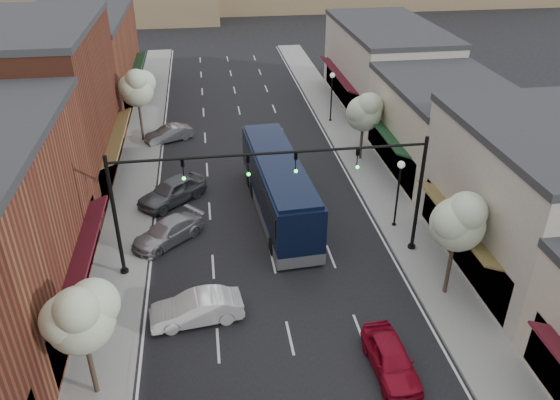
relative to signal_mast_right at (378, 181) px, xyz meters
name	(u,v)px	position (x,y,z in m)	size (l,w,h in m)	color
ground	(297,371)	(-5.62, -8.00, -4.62)	(160.00, 160.00, 0.00)	black
sidewalk_left	(134,183)	(-14.02, 10.50, -4.55)	(2.80, 73.00, 0.15)	gray
sidewalk_right	(367,168)	(2.78, 10.50, -4.55)	(2.80, 73.00, 0.15)	gray
curb_left	(155,181)	(-12.62, 10.50, -4.55)	(0.25, 73.00, 0.17)	gray
curb_right	(348,169)	(1.38, 10.50, -4.55)	(0.25, 73.00, 0.17)	gray
bldg_left_midfar	(36,107)	(-19.86, 12.00, 0.78)	(10.14, 14.10, 10.90)	#5F2C1B
bldg_left_far	(81,61)	(-19.84, 28.00, -0.46)	(10.14, 18.10, 8.40)	brown
bldg_right_midnear	(539,201)	(8.10, -2.00, -0.72)	(9.14, 12.10, 7.90)	#B3A999
bldg_right_midfar	(444,127)	(8.08, 10.00, -1.46)	(9.14, 12.10, 6.40)	#C0B099
bldg_right_far	(384,66)	(8.09, 24.00, -0.96)	(9.14, 16.10, 7.40)	#B3A999
signal_mast_right	(378,181)	(0.00, 0.00, 0.00)	(8.22, 0.46, 7.00)	black
signal_mast_left	(161,196)	(-11.24, 0.00, 0.00)	(8.22, 0.46, 7.00)	black
tree_right_near	(460,220)	(2.73, -4.05, -0.17)	(2.85, 2.65, 5.95)	#47382B
tree_right_far	(365,111)	(2.73, 11.95, -0.63)	(2.85, 2.65, 5.43)	#47382B
tree_left_near	(80,315)	(-13.87, -8.05, -0.40)	(2.85, 2.65, 5.69)	#47382B
tree_left_far	(137,87)	(-13.87, 17.95, -0.02)	(2.85, 2.65, 6.13)	#47382B
lamp_post_near	(399,183)	(2.18, 2.50, -1.62)	(0.44, 0.44, 4.44)	black
lamp_post_far	(332,89)	(2.18, 20.00, -1.62)	(0.44, 0.44, 4.44)	black
coach_bus	(279,186)	(-4.57, 5.07, -2.67)	(3.45, 12.44, 3.76)	black
red_hatchback	(391,359)	(-1.70, -8.53, -3.92)	(1.65, 4.10, 1.40)	maroon
parked_car_b	(196,309)	(-9.82, -4.18, -3.90)	(1.53, 4.38, 1.44)	white
parked_car_c	(168,232)	(-11.41, 2.83, -3.96)	(1.86, 4.57, 1.33)	#A7A6AC
parked_car_d	(172,191)	(-11.25, 7.52, -3.80)	(1.95, 4.85, 1.65)	#585B60
parked_car_e	(169,134)	(-11.82, 17.77, -3.99)	(1.34, 3.83, 1.26)	gray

